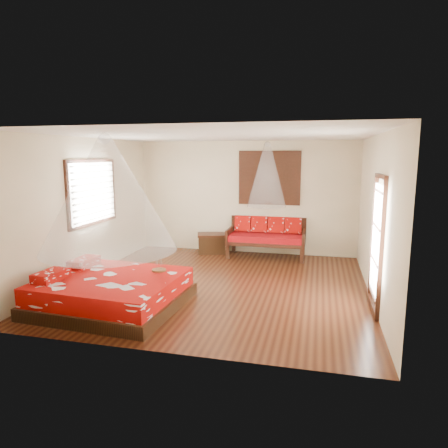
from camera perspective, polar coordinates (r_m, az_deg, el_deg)
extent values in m
cube|color=black|center=(7.73, -0.76, -8.73)|extent=(5.50, 5.50, 0.02)
cube|color=silver|center=(7.34, -0.81, 12.62)|extent=(5.50, 5.50, 0.02)
cube|color=beige|center=(8.51, -19.11, 2.18)|extent=(0.02, 5.50, 2.80)
cube|color=beige|center=(7.25, 20.88, 0.84)|extent=(0.02, 5.50, 2.80)
cube|color=beige|center=(10.09, 3.09, 3.81)|extent=(5.50, 0.02, 2.80)
cube|color=beige|center=(4.82, -8.89, -2.85)|extent=(5.50, 0.02, 2.80)
cube|color=black|center=(6.89, -15.63, -10.49)|extent=(2.31, 2.11, 0.20)
cube|color=#980904|center=(6.81, -15.72, -8.51)|extent=(2.20, 2.01, 0.30)
cube|color=#980904|center=(6.91, -23.50, -6.78)|extent=(0.35, 0.59, 0.15)
cube|color=#980904|center=(7.53, -19.39, -5.18)|extent=(0.35, 0.59, 0.15)
cube|color=black|center=(9.56, 0.52, -3.76)|extent=(0.08, 0.08, 0.42)
cube|color=black|center=(9.33, 11.05, -4.27)|extent=(0.08, 0.08, 0.42)
cube|color=black|center=(10.23, 1.41, -2.85)|extent=(0.08, 0.08, 0.42)
cube|color=black|center=(10.02, 11.24, -3.31)|extent=(0.08, 0.08, 0.42)
cube|color=black|center=(9.71, 6.02, -2.57)|extent=(1.87, 0.83, 0.08)
cube|color=maroon|center=(9.69, 6.04, -1.93)|extent=(1.81, 0.77, 0.14)
cube|color=black|center=(10.02, 6.33, -0.50)|extent=(1.87, 0.06, 0.55)
cube|color=black|center=(9.83, 0.87, -1.41)|extent=(0.06, 0.83, 0.30)
cube|color=black|center=(9.60, 11.33, -1.86)|extent=(0.06, 0.83, 0.30)
cube|color=#980904|center=(9.98, 2.71, 0.02)|extent=(0.39, 0.20, 0.41)
cube|color=#980904|center=(9.91, 5.07, -0.07)|extent=(0.39, 0.20, 0.41)
cube|color=#980904|center=(9.86, 7.45, -0.17)|extent=(0.39, 0.20, 0.41)
cube|color=#980904|center=(9.83, 9.86, -0.27)|extent=(0.39, 0.20, 0.41)
cube|color=black|center=(10.16, -1.76, -2.89)|extent=(0.78, 0.65, 0.44)
cube|color=black|center=(10.10, -1.77, -1.53)|extent=(0.83, 0.70, 0.05)
cube|color=black|center=(9.92, 6.50, 6.56)|extent=(1.52, 0.06, 1.32)
cube|color=black|center=(9.91, 6.49, 6.56)|extent=(1.35, 0.04, 1.10)
cube|color=black|center=(8.63, -18.28, 4.33)|extent=(0.08, 1.74, 1.34)
cube|color=silver|center=(8.61, -18.05, 4.33)|extent=(0.04, 1.54, 1.10)
cube|color=black|center=(6.72, 21.00, -2.87)|extent=(0.08, 1.02, 2.16)
cube|color=white|center=(6.70, 20.88, -2.03)|extent=(0.03, 0.82, 1.70)
cylinder|color=brown|center=(6.94, -9.27, -6.51)|extent=(0.24, 0.24, 0.03)
cone|color=white|center=(6.51, -16.33, 4.14)|extent=(2.14, 2.14, 1.80)
cone|color=white|center=(9.45, 6.16, 7.02)|extent=(0.92, 0.92, 1.50)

